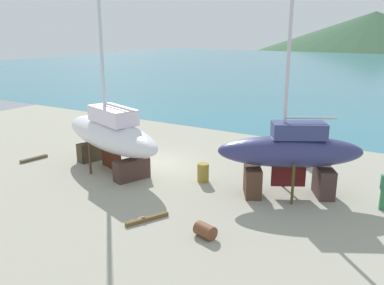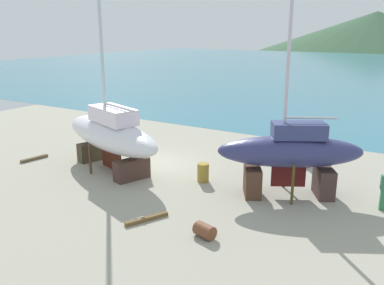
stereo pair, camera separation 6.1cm
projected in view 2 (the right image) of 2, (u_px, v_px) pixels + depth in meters
ground_plane at (135, 173)px, 21.47m from camera, size 42.28×42.28×0.00m
sea_water at (363, 70)px, 75.04m from camera, size 155.90×109.58×0.01m
headland_hill at (374, 46)px, 183.06m from camera, size 173.57×173.57×29.42m
sailboat_large_starboard at (290, 153)px, 18.05m from camera, size 6.44×4.71×11.82m
sailboat_mid_port at (110, 134)px, 21.55m from camera, size 8.50×4.76×14.34m
barrel_rust_near at (205, 231)px, 14.78m from camera, size 0.87×0.71×0.52m
barrel_blue_faded at (306, 159)px, 22.37m from camera, size 0.71×0.71×0.87m
barrel_by_slipway at (266, 151)px, 23.76m from camera, size 0.85×0.85×0.92m
barrel_tipped_right at (203, 173)px, 20.15m from camera, size 0.73×0.73×0.92m
timber_long_fore at (34, 158)px, 23.59m from camera, size 0.46×1.64×0.16m
timber_short_skew at (147, 219)px, 16.10m from camera, size 0.94×1.74×0.16m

